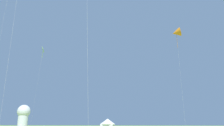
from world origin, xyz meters
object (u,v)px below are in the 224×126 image
kite_orange_delta (176,33)px  festival_tent_left (108,123)px  observatory_dome (23,114)px  kite_lime_diamond (43,51)px

kite_orange_delta → festival_tent_left: kite_orange_delta is taller
kite_orange_delta → observatory_dome: kite_orange_delta is taller
kite_orange_delta → kite_lime_diamond: bearing=170.1°
kite_lime_diamond → observatory_dome: kite_lime_diamond is taller
observatory_dome → kite_lime_diamond: bearing=-53.1°
kite_orange_delta → observatory_dome: bearing=146.9°
kite_lime_diamond → kite_orange_delta: size_ratio=1.01×
kite_lime_diamond → observatory_dome: (-29.43, 39.16, -18.59)m
kite_lime_diamond → observatory_dome: size_ratio=2.42×
festival_tent_left → observatory_dome: (-50.59, 35.04, 4.33)m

